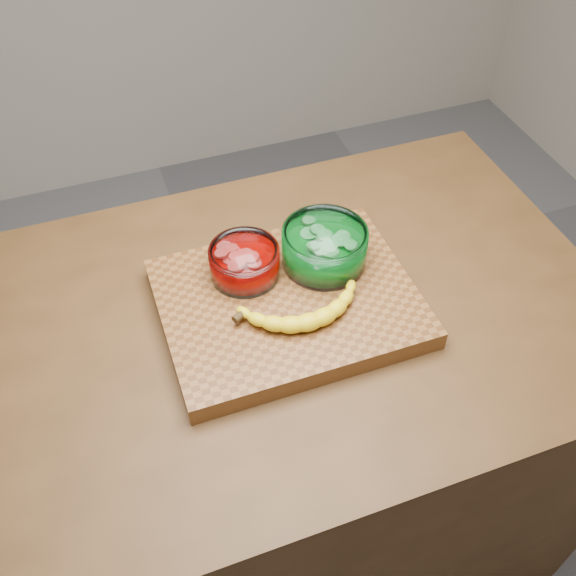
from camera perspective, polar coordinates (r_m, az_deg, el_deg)
name	(u,v)px	position (r m, az deg, el deg)	size (l,w,h in m)	color
ground	(288,516)	(1.94, 0.00, -19.62)	(3.50, 3.50, 0.00)	#5D5D61
counter	(288,436)	(1.54, 0.00, -13.01)	(1.20, 0.80, 0.90)	#4A2F16
cutting_board	(288,303)	(1.16, 0.00, -1.35)	(0.45, 0.35, 0.04)	brown
bowl_red	(245,262)	(1.16, -3.89, 2.32)	(0.13, 0.13, 0.06)	white
bowl_green	(324,247)	(1.18, 3.25, 3.64)	(0.16, 0.16, 0.07)	white
banana	(303,310)	(1.10, 1.39, -1.94)	(0.25, 0.11, 0.04)	yellow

